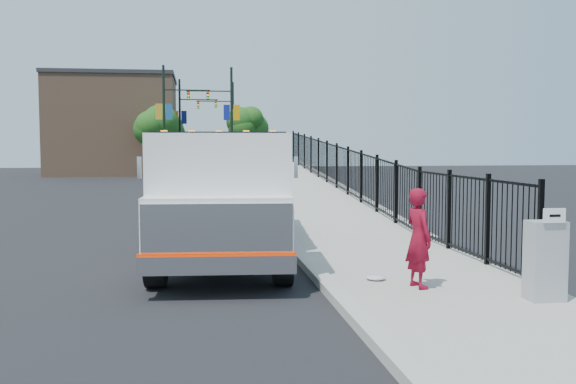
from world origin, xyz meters
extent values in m
plane|color=black|center=(0.00, 0.00, 0.00)|extent=(120.00, 120.00, 0.00)
cube|color=#9E998E|center=(1.93, -2.00, 0.06)|extent=(3.55, 12.00, 0.12)
cube|color=#ADAAA3|center=(0.00, -2.00, 0.08)|extent=(0.30, 12.00, 0.16)
cube|color=#9E998E|center=(2.12, 16.00, 0.00)|extent=(3.95, 24.06, 3.19)
cube|color=black|center=(3.55, 12.00, 0.90)|extent=(0.10, 28.00, 1.80)
cube|color=black|center=(-1.64, 2.54, 0.59)|extent=(1.62, 7.40, 0.24)
cube|color=white|center=(-1.82, 0.06, 1.67)|extent=(2.71, 2.56, 2.16)
cube|color=white|center=(-1.92, -1.29, 1.13)|extent=(2.59, 0.94, 1.08)
cube|color=silver|center=(-1.95, -1.68, 1.13)|extent=(2.48, 0.27, 0.92)
cube|color=silver|center=(-1.95, -1.77, 0.59)|extent=(2.60, 0.39, 0.30)
cube|color=#EF2D00|center=(-1.95, -1.77, 0.76)|extent=(2.59, 0.25, 0.06)
cube|color=black|center=(-1.84, -0.21, 2.32)|extent=(2.47, 1.58, 0.92)
cube|color=white|center=(-1.53, 3.94, 1.67)|extent=(2.92, 4.71, 1.84)
cube|color=silver|center=(-3.25, -0.92, 2.16)|extent=(0.07, 0.07, 0.38)
cube|color=silver|center=(-0.55, -1.12, 2.16)|extent=(0.07, 0.07, 0.38)
cube|color=orange|center=(-2.84, -0.51, 2.78)|extent=(0.11, 0.09, 0.06)
cube|color=orange|center=(-2.35, -0.55, 2.78)|extent=(0.11, 0.09, 0.06)
cube|color=orange|center=(-1.87, -0.59, 2.78)|extent=(0.11, 0.09, 0.06)
cube|color=orange|center=(-1.38, -0.62, 2.78)|extent=(0.11, 0.09, 0.06)
cube|color=orange|center=(-0.90, -0.66, 2.78)|extent=(0.11, 0.09, 0.06)
cylinder|color=black|center=(-3.01, -0.61, 0.54)|extent=(0.42, 1.10, 1.08)
cylinder|color=black|center=(-0.74, -0.78, 0.54)|extent=(0.42, 1.10, 1.08)
cylinder|color=black|center=(-2.61, 4.67, 0.54)|extent=(0.42, 1.10, 1.08)
cylinder|color=black|center=(-0.35, 4.50, 0.54)|extent=(0.42, 1.10, 1.08)
cylinder|color=black|center=(-2.53, 5.85, 0.54)|extent=(0.42, 1.10, 1.08)
cylinder|color=black|center=(-0.26, 5.68, 0.54)|extent=(0.42, 1.10, 1.08)
imported|color=maroon|center=(1.45, -1.81, 0.97)|extent=(0.53, 0.69, 1.70)
cube|color=gray|center=(3.10, -2.95, 0.75)|extent=(0.55, 0.40, 1.25)
cube|color=white|center=(3.10, -3.17, 1.48)|extent=(0.35, 0.04, 0.22)
ellipsoid|color=silver|center=(0.90, -1.12, 0.17)|extent=(0.36, 0.36, 0.09)
cylinder|color=black|center=(-4.41, 33.41, 4.00)|extent=(0.18, 0.18, 8.00)
cube|color=black|center=(-2.81, 33.41, 6.30)|extent=(3.20, 0.08, 0.08)
cube|color=black|center=(-1.37, 33.41, 5.95)|extent=(0.18, 0.22, 0.60)
cube|color=#195183|center=(-4.06, 33.41, 4.80)|extent=(0.45, 0.04, 1.10)
cube|color=#BF881E|center=(-4.76, 33.41, 4.80)|extent=(0.45, 0.04, 1.10)
cylinder|color=black|center=(0.32, 34.00, 4.00)|extent=(0.18, 0.18, 8.00)
cube|color=black|center=(-1.28, 34.00, 6.30)|extent=(3.20, 0.08, 0.08)
cube|color=black|center=(-2.72, 34.00, 5.95)|extent=(0.18, 0.22, 0.60)
cube|color=#D69308|center=(0.67, 34.00, 4.80)|extent=(0.45, 0.04, 1.10)
cube|color=navy|center=(-0.03, 34.00, 4.80)|extent=(0.45, 0.04, 1.10)
cylinder|color=black|center=(-3.54, 43.05, 4.00)|extent=(0.18, 0.18, 8.00)
cube|color=black|center=(-1.94, 43.05, 6.30)|extent=(3.20, 0.08, 0.08)
cube|color=black|center=(-0.50, 43.05, 5.95)|extent=(0.18, 0.22, 0.60)
cube|color=navy|center=(-3.19, 43.05, 4.80)|extent=(0.45, 0.04, 1.10)
cube|color=orange|center=(-3.89, 43.05, 4.80)|extent=(0.45, 0.04, 1.10)
cylinder|color=black|center=(1.07, 44.91, 4.00)|extent=(0.18, 0.18, 8.00)
cube|color=black|center=(-0.53, 44.91, 6.30)|extent=(3.20, 0.08, 0.08)
cube|color=black|center=(-1.97, 44.91, 5.95)|extent=(0.18, 0.22, 0.60)
cube|color=#E6A90F|center=(1.42, 44.91, 4.80)|extent=(0.45, 0.04, 1.10)
cube|color=navy|center=(0.72, 44.91, 4.80)|extent=(0.45, 0.04, 1.10)
cylinder|color=#382314|center=(-4.84, 37.44, 1.60)|extent=(0.36, 0.36, 3.20)
sphere|color=#194714|center=(-4.84, 37.44, 4.00)|extent=(2.89, 2.89, 2.89)
cylinder|color=#382314|center=(1.61, 39.47, 1.60)|extent=(0.36, 0.36, 3.20)
sphere|color=#194714|center=(1.61, 39.47, 4.00)|extent=(2.30, 2.30, 2.30)
cylinder|color=#382314|center=(-4.65, 49.98, 1.60)|extent=(0.36, 0.36, 3.20)
sphere|color=#194714|center=(-4.65, 49.98, 4.00)|extent=(2.50, 2.50, 2.50)
cube|color=#8C664C|center=(-9.00, 44.00, 4.00)|extent=(10.00, 10.00, 8.00)
camera|label=1|loc=(-2.29, -12.16, 2.57)|focal=40.00mm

